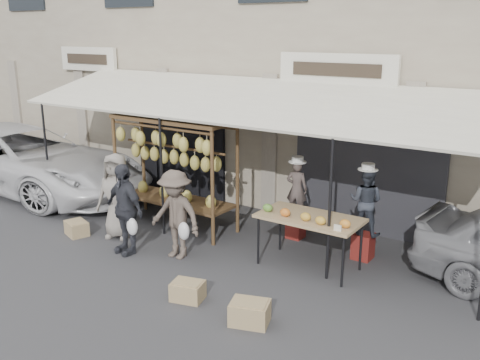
% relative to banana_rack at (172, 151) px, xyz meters
% --- Properties ---
extents(ground_plane, '(90.00, 90.00, 0.00)m').
position_rel_banana_rack_xyz_m(ground_plane, '(1.11, -1.59, -1.57)').
color(ground_plane, '#2D2D30').
extents(shophouse, '(24.00, 6.15, 7.30)m').
position_rel_banana_rack_xyz_m(shophouse, '(1.11, 4.91, 2.08)').
color(shophouse, '#AAA088').
rests_on(shophouse, ground_plane).
extents(awning, '(10.00, 2.35, 2.92)m').
position_rel_banana_rack_xyz_m(awning, '(1.11, 0.69, 1.00)').
color(awning, silver).
rests_on(awning, ground_plane).
extents(banana_rack, '(2.60, 0.90, 2.24)m').
position_rel_banana_rack_xyz_m(banana_rack, '(0.00, 0.00, 0.00)').
color(banana_rack, '#4A341E').
rests_on(banana_rack, ground_plane).
extents(produce_table, '(1.70, 0.90, 1.04)m').
position_rel_banana_rack_xyz_m(produce_table, '(3.16, -0.25, -0.70)').
color(produce_table, tan).
rests_on(produce_table, ground_plane).
extents(vendor_left, '(0.44, 0.33, 1.11)m').
position_rel_banana_rack_xyz_m(vendor_left, '(2.34, 0.84, -0.59)').
color(vendor_left, '#534642').
rests_on(vendor_left, stool_left).
extents(vendor_right, '(0.60, 0.48, 1.18)m').
position_rel_banana_rack_xyz_m(vendor_right, '(3.79, 0.64, -0.52)').
color(vendor_right, '#303540').
rests_on(vendor_right, stool_right).
extents(customer_left, '(0.94, 0.76, 1.66)m').
position_rel_banana_rack_xyz_m(customer_left, '(-0.51, -1.03, -0.74)').
color(customer_left, gray).
rests_on(customer_left, ground_plane).
extents(customer_mid, '(1.01, 0.54, 1.64)m').
position_rel_banana_rack_xyz_m(customer_mid, '(0.16, -1.49, -0.75)').
color(customer_mid, '#32333A').
rests_on(customer_mid, ground_plane).
extents(customer_right, '(1.02, 0.59, 1.58)m').
position_rel_banana_rack_xyz_m(customer_right, '(1.05, -1.15, -0.78)').
color(customer_right, brown).
rests_on(customer_right, ground_plane).
extents(stool_left, '(0.38, 0.38, 0.42)m').
position_rel_banana_rack_xyz_m(stool_left, '(2.34, 0.84, -1.36)').
color(stool_left, maroon).
rests_on(stool_left, ground_plane).
extents(stool_right, '(0.35, 0.35, 0.46)m').
position_rel_banana_rack_xyz_m(stool_right, '(3.79, 0.64, -1.34)').
color(stool_right, maroon).
rests_on(stool_right, ground_plane).
extents(crate_near_a, '(0.54, 0.46, 0.28)m').
position_rel_banana_rack_xyz_m(crate_near_a, '(2.20, -2.24, -1.43)').
color(crate_near_a, tan).
rests_on(crate_near_a, ground_plane).
extents(crate_near_b, '(0.62, 0.54, 0.31)m').
position_rel_banana_rack_xyz_m(crate_near_b, '(3.33, -2.28, -1.41)').
color(crate_near_b, tan).
rests_on(crate_near_b, ground_plane).
extents(crate_far, '(0.55, 0.48, 0.28)m').
position_rel_banana_rack_xyz_m(crate_far, '(-1.26, -1.45, -1.43)').
color(crate_far, tan).
rests_on(crate_far, ground_plane).
extents(van, '(5.46, 2.57, 2.26)m').
position_rel_banana_rack_xyz_m(van, '(-5.21, 0.06, -0.44)').
color(van, silver).
rests_on(van, ground_plane).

